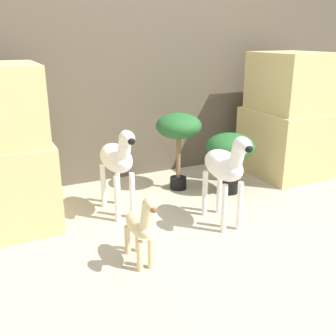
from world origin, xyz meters
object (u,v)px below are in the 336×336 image
(zebra_left, at_px, (117,159))
(potted_palm_front, at_px, (179,130))
(giraffe_figurine, at_px, (140,226))
(potted_palm_back, at_px, (230,150))
(zebra_right, at_px, (225,167))

(zebra_left, bearing_deg, potted_palm_front, 22.52)
(giraffe_figurine, distance_m, potted_palm_back, 1.26)
(zebra_left, distance_m, potted_palm_back, 0.95)
(zebra_right, xyz_separation_m, giraffe_figurine, (-0.69, -0.22, -0.18))
(zebra_left, xyz_separation_m, potted_palm_front, (0.61, 0.25, 0.09))
(zebra_right, xyz_separation_m, zebra_left, (-0.59, 0.46, 0.00))
(giraffe_figurine, distance_m, potted_palm_front, 1.20)
(potted_palm_front, bearing_deg, giraffe_figurine, -127.42)
(giraffe_figurine, bearing_deg, potted_palm_front, 52.58)
(giraffe_figurine, relative_size, potted_palm_front, 0.71)
(zebra_right, distance_m, potted_palm_back, 0.59)
(zebra_left, xyz_separation_m, potted_palm_back, (0.94, 0.01, -0.06))
(zebra_right, bearing_deg, potted_palm_front, 88.27)
(zebra_right, relative_size, zebra_left, 1.00)
(zebra_left, xyz_separation_m, giraffe_figurine, (-0.11, -0.68, -0.18))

